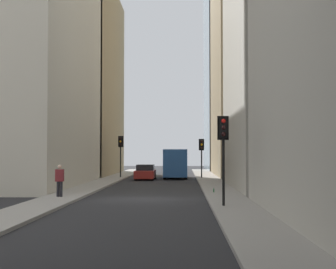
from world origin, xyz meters
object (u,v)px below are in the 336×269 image
sedan_red (145,173)px  traffic_light_midblock (202,149)px  pedestrian (60,179)px  delivery_truck (176,164)px  traffic_light_foreground (223,139)px  traffic_light_far_junction (121,147)px  discarded_bottle (214,191)px

sedan_red → traffic_light_midblock: size_ratio=1.16×
traffic_light_midblock → pedestrian: size_ratio=2.12×
delivery_truck → traffic_light_foreground: size_ratio=1.58×
sedan_red → traffic_light_midblock: traffic_light_midblock is taller
traffic_light_foreground → pedestrian: 9.80m
traffic_light_midblock → traffic_light_far_junction: bearing=83.2°
traffic_light_foreground → traffic_light_far_junction: traffic_light_foreground is taller
traffic_light_midblock → pedestrian: traffic_light_midblock is taller
delivery_truck → traffic_light_midblock: size_ratio=1.74×
traffic_light_far_junction → delivery_truck: bearing=-88.3°
traffic_light_foreground → pedestrian: traffic_light_foreground is taller
delivery_truck → pedestrian: 22.94m
sedan_red → discarded_bottle: sedan_red is taller
delivery_truck → sedan_red: bearing=130.9°
discarded_bottle → delivery_truck: bearing=7.8°
delivery_truck → discarded_bottle: 19.12m
traffic_light_foreground → traffic_light_far_junction: size_ratio=1.01×
sedan_red → traffic_light_foreground: 24.75m
delivery_truck → traffic_light_midblock: traffic_light_midblock is taller
delivery_truck → traffic_light_midblock: 3.08m
delivery_truck → traffic_light_foreground: 26.64m
discarded_bottle → sedan_red: bearing=18.1°
traffic_light_foreground → traffic_light_far_junction: bearing=16.9°
sedan_red → pedestrian: pedestrian is taller
delivery_truck → pedestrian: (-22.14, 5.99, -0.37)m
traffic_light_far_junction → discarded_bottle: (-18.75, -8.01, -2.86)m
pedestrian → delivery_truck: bearing=-15.1°
pedestrian → discarded_bottle: bearing=-69.3°
traffic_light_far_junction → pedestrian: 22.08m
sedan_red → discarded_bottle: 17.34m
delivery_truck → traffic_light_midblock: (-1.10, -2.51, 1.41)m
pedestrian → discarded_bottle: 9.21m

